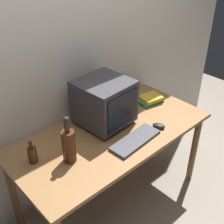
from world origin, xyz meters
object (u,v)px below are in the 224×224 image
object	(u,v)px
keyboard	(135,140)
bottle_short	(32,154)
book_stack	(151,99)
bottle_tall	(69,145)
computer_mouse	(159,126)
crt_monitor	(104,102)

from	to	relation	value
keyboard	bottle_short	world-z (taller)	bottle_short
bottle_short	book_stack	xyz separation A→B (m)	(1.17, -0.01, -0.04)
keyboard	bottle_tall	xyz separation A→B (m)	(-0.47, 0.16, 0.12)
keyboard	bottle_tall	world-z (taller)	bottle_tall
keyboard	book_stack	xyz separation A→B (m)	(0.52, 0.30, 0.02)
computer_mouse	crt_monitor	bearing A→B (deg)	105.89
keyboard	bottle_tall	distance (m)	0.51
computer_mouse	bottle_short	world-z (taller)	bottle_short
book_stack	computer_mouse	bearing A→B (deg)	-129.91
crt_monitor	keyboard	xyz separation A→B (m)	(0.01, -0.34, -0.18)
bottle_tall	bottle_short	distance (m)	0.25
computer_mouse	bottle_short	size ratio (longest dim) A/B	0.57
computer_mouse	book_stack	size ratio (longest dim) A/B	0.42
keyboard	bottle_tall	size ratio (longest dim) A/B	1.20
bottle_short	book_stack	distance (m)	1.17
keyboard	computer_mouse	world-z (taller)	computer_mouse
crt_monitor	keyboard	world-z (taller)	crt_monitor
crt_monitor	bottle_short	distance (m)	0.67
book_stack	crt_monitor	bearing A→B (deg)	176.02
keyboard	computer_mouse	xyz separation A→B (m)	(0.26, -0.00, 0.01)
crt_monitor	bottle_tall	xyz separation A→B (m)	(-0.46, -0.18, -0.06)
keyboard	book_stack	distance (m)	0.60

